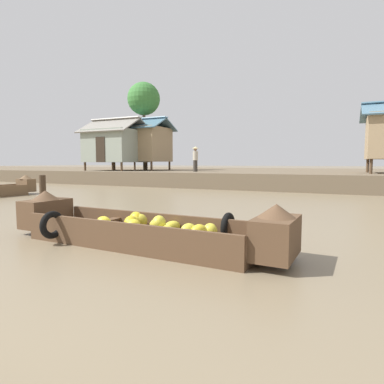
# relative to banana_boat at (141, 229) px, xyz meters

# --- Properties ---
(ground_plane) EXTENTS (300.00, 300.00, 0.00)m
(ground_plane) POSITION_rel_banana_boat_xyz_m (0.01, 4.61, -0.31)
(ground_plane) COLOR #7A6B51
(riverbank_strip) EXTENTS (160.00, 20.00, 0.91)m
(riverbank_strip) POSITION_rel_banana_boat_xyz_m (0.01, 22.08, 0.15)
(riverbank_strip) COLOR brown
(riverbank_strip) RESTS_ON ground
(banana_boat) EXTENTS (5.58, 1.74, 0.91)m
(banana_boat) POSITION_rel_banana_boat_xyz_m (0.00, 0.00, 0.00)
(banana_boat) COLOR brown
(banana_boat) RESTS_ON ground
(stilt_house_left) EXTENTS (4.47, 4.08, 3.99)m
(stilt_house_left) POSITION_rel_banana_boat_xyz_m (-12.66, 15.42, 2.52)
(stilt_house_left) COLOR #4C3826
(stilt_house_left) RESTS_ON riverbank_strip
(stilt_house_mid_left) EXTENTS (4.53, 3.63, 4.13)m
(stilt_house_mid_left) POSITION_rel_banana_boat_xyz_m (-11.43, 17.13, 2.69)
(stilt_house_mid_left) COLOR #4C3826
(stilt_house_mid_left) RESTS_ON riverbank_strip
(palm_tree_near) EXTENTS (2.61, 2.61, 7.02)m
(palm_tree_near) POSITION_rel_banana_boat_xyz_m (-11.55, 17.62, 6.26)
(palm_tree_near) COLOR brown
(palm_tree_near) RESTS_ON riverbank_strip
(vendor_person) EXTENTS (0.44, 0.44, 1.66)m
(vendor_person) POSITION_rel_banana_boat_xyz_m (-5.68, 14.79, 1.53)
(vendor_person) COLOR #332D28
(vendor_person) RESTS_ON riverbank_strip
(mooring_post) EXTENTS (0.14, 0.14, 1.23)m
(mooring_post) POSITION_rel_banana_boat_xyz_m (-2.75, 0.23, 0.31)
(mooring_post) COLOR #423323
(mooring_post) RESTS_ON ground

